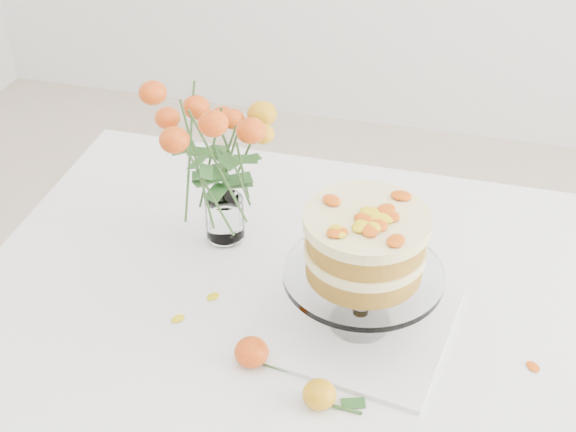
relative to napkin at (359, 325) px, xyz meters
name	(u,v)px	position (x,y,z in m)	size (l,w,h in m)	color
table	(358,337)	(-0.01, 0.06, -0.09)	(1.43, 0.93, 0.76)	tan
napkin	(359,325)	(0.00, 0.00, 0.00)	(0.30, 0.30, 0.01)	white
cake_stand	(365,250)	(0.00, 0.00, 0.16)	(0.27, 0.27, 0.24)	white
rose_vase	(220,142)	(-0.30, 0.18, 0.22)	(0.27, 0.27, 0.38)	white
loose_rose_near	(320,394)	(-0.03, -0.18, 0.02)	(0.09, 0.05, 0.04)	orange
loose_rose_far	(252,352)	(-0.15, -0.13, 0.02)	(0.10, 0.06, 0.05)	red
stray_petal_a	(281,329)	(-0.13, -0.04, 0.00)	(0.03, 0.02, 0.00)	yellow
stray_petal_b	(333,357)	(-0.03, -0.08, 0.00)	(0.03, 0.02, 0.00)	yellow
stray_petal_c	(352,379)	(0.01, -0.12, 0.00)	(0.03, 0.02, 0.00)	yellow
stray_petal_d	(213,297)	(-0.27, 0.01, 0.00)	(0.03, 0.02, 0.00)	yellow
stray_petal_e	(178,319)	(-0.31, -0.06, 0.00)	(0.03, 0.02, 0.00)	yellow
stray_petal_f	(533,367)	(0.29, -0.02, 0.00)	(0.03, 0.02, 0.00)	yellow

